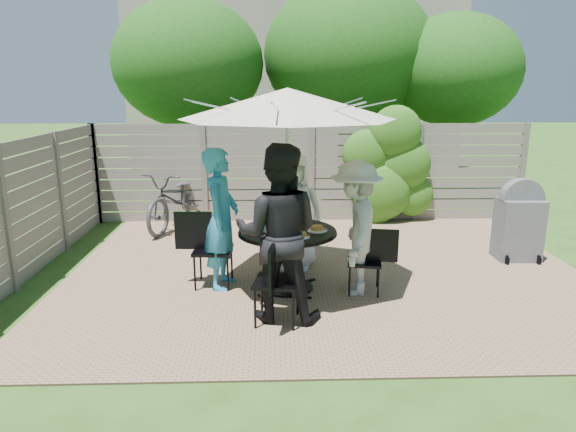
{
  "coord_description": "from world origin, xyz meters",
  "views": [
    {
      "loc": [
        -0.75,
        -6.47,
        2.5
      ],
      "look_at": [
        -0.55,
        -0.21,
        0.91
      ],
      "focal_mm": 32.0,
      "sensor_mm": 36.0,
      "label": 1
    }
  ],
  "objects_px": {
    "plate_extra": "(300,235)",
    "coffee_cup": "(297,221)",
    "bbq_grill": "(519,223)",
    "patio_table": "(288,248)",
    "chair_back": "(296,245)",
    "chair_right": "(365,274)",
    "person_left": "(221,219)",
    "syrup_jug": "(283,222)",
    "plate_back": "(291,221)",
    "plate_right": "(317,229)",
    "glass_left": "(265,226)",
    "person_front": "(278,234)",
    "bicycle": "(177,199)",
    "chair_left": "(212,264)",
    "chair_front": "(277,298)",
    "glass_front": "(294,230)",
    "umbrella": "(287,104)",
    "person_back": "(295,212)",
    "plate_front": "(284,236)",
    "glass_back": "(282,219)",
    "person_right": "(356,228)"
  },
  "relations": [
    {
      "from": "plate_front",
      "to": "bicycle",
      "type": "relative_size",
      "value": 0.13
    },
    {
      "from": "glass_front",
      "to": "coffee_cup",
      "type": "xyz_separation_m",
      "value": [
        0.07,
        0.47,
        -0.01
      ]
    },
    {
      "from": "person_back",
      "to": "glass_left",
      "type": "bearing_deg",
      "value": -105.52
    },
    {
      "from": "patio_table",
      "to": "person_right",
      "type": "distance_m",
      "value": 0.88
    },
    {
      "from": "glass_front",
      "to": "chair_left",
      "type": "bearing_deg",
      "value": 157.76
    },
    {
      "from": "plate_extra",
      "to": "plate_right",
      "type": "bearing_deg",
      "value": 50.33
    },
    {
      "from": "chair_back",
      "to": "plate_back",
      "type": "distance_m",
      "value": 0.8
    },
    {
      "from": "glass_front",
      "to": "coffee_cup",
      "type": "relative_size",
      "value": 1.17
    },
    {
      "from": "glass_back",
      "to": "coffee_cup",
      "type": "relative_size",
      "value": 1.17
    },
    {
      "from": "syrup_jug",
      "to": "chair_right",
      "type": "bearing_deg",
      "value": -11.52
    },
    {
      "from": "glass_front",
      "to": "bbq_grill",
      "type": "distance_m",
      "value": 3.61
    },
    {
      "from": "glass_front",
      "to": "plate_back",
      "type": "bearing_deg",
      "value": 90.9
    },
    {
      "from": "plate_back",
      "to": "bbq_grill",
      "type": "distance_m",
      "value": 3.44
    },
    {
      "from": "patio_table",
      "to": "bicycle",
      "type": "bearing_deg",
      "value": 122.12
    },
    {
      "from": "plate_right",
      "to": "coffee_cup",
      "type": "bearing_deg",
      "value": 131.05
    },
    {
      "from": "plate_back",
      "to": "glass_front",
      "type": "distance_m",
      "value": 0.63
    },
    {
      "from": "person_back",
      "to": "plate_extra",
      "type": "height_order",
      "value": "person_back"
    },
    {
      "from": "person_back",
      "to": "glass_back",
      "type": "height_order",
      "value": "person_back"
    },
    {
      "from": "chair_back",
      "to": "chair_right",
      "type": "distance_m",
      "value": 1.36
    },
    {
      "from": "plate_right",
      "to": "glass_left",
      "type": "relative_size",
      "value": 1.86
    },
    {
      "from": "bbq_grill",
      "to": "person_front",
      "type": "bearing_deg",
      "value": -150.93
    },
    {
      "from": "chair_left",
      "to": "chair_front",
      "type": "bearing_deg",
      "value": -51.11
    },
    {
      "from": "person_left",
      "to": "umbrella",
      "type": "bearing_deg",
      "value": -90.0
    },
    {
      "from": "plate_right",
      "to": "bicycle",
      "type": "bearing_deg",
      "value": 126.23
    },
    {
      "from": "plate_back",
      "to": "coffee_cup",
      "type": "distance_m",
      "value": 0.18
    },
    {
      "from": "chair_left",
      "to": "person_back",
      "type": "bearing_deg",
      "value": 34.55
    },
    {
      "from": "person_back",
      "to": "coffee_cup",
      "type": "bearing_deg",
      "value": -80.69
    },
    {
      "from": "person_front",
      "to": "plate_extra",
      "type": "relative_size",
      "value": 8.09
    },
    {
      "from": "glass_front",
      "to": "umbrella",
      "type": "bearing_deg",
      "value": 103.29
    },
    {
      "from": "person_left",
      "to": "syrup_jug",
      "type": "height_order",
      "value": "person_left"
    },
    {
      "from": "person_right",
      "to": "bicycle",
      "type": "relative_size",
      "value": 0.82
    },
    {
      "from": "glass_left",
      "to": "chair_back",
      "type": "bearing_deg",
      "value": 67.59
    },
    {
      "from": "person_front",
      "to": "glass_back",
      "type": "relative_size",
      "value": 13.87
    },
    {
      "from": "chair_right",
      "to": "syrup_jug",
      "type": "bearing_deg",
      "value": -1.85
    },
    {
      "from": "patio_table",
      "to": "person_right",
      "type": "bearing_deg",
      "value": -8.71
    },
    {
      "from": "chair_back",
      "to": "chair_right",
      "type": "xyz_separation_m",
      "value": [
        0.81,
        -1.1,
        -0.04
      ]
    },
    {
      "from": "chair_left",
      "to": "chair_right",
      "type": "relative_size",
      "value": 1.19
    },
    {
      "from": "patio_table",
      "to": "chair_back",
      "type": "xyz_separation_m",
      "value": [
        0.15,
        0.95,
        -0.26
      ]
    },
    {
      "from": "umbrella",
      "to": "plate_extra",
      "type": "xyz_separation_m",
      "value": [
        0.13,
        -0.32,
        -1.49
      ]
    },
    {
      "from": "plate_extra",
      "to": "glass_front",
      "type": "distance_m",
      "value": 0.1
    },
    {
      "from": "plate_extra",
      "to": "coffee_cup",
      "type": "distance_m",
      "value": 0.53
    },
    {
      "from": "patio_table",
      "to": "syrup_jug",
      "type": "relative_size",
      "value": 8.53
    },
    {
      "from": "plate_extra",
      "to": "coffee_cup",
      "type": "height_order",
      "value": "coffee_cup"
    },
    {
      "from": "plate_extra",
      "to": "bicycle",
      "type": "xyz_separation_m",
      "value": [
        -2.02,
        3.33,
        -0.28
      ]
    },
    {
      "from": "plate_back",
      "to": "bbq_grill",
      "type": "bearing_deg",
      "value": 11.51
    },
    {
      "from": "plate_front",
      "to": "bbq_grill",
      "type": "height_order",
      "value": "bbq_grill"
    },
    {
      "from": "bbq_grill",
      "to": "patio_table",
      "type": "bearing_deg",
      "value": -161.72
    },
    {
      "from": "syrup_jug",
      "to": "bbq_grill",
      "type": "relative_size",
      "value": 0.13
    },
    {
      "from": "chair_back",
      "to": "bbq_grill",
      "type": "height_order",
      "value": "bbq_grill"
    },
    {
      "from": "person_back",
      "to": "plate_back",
      "type": "distance_m",
      "value": 0.47
    }
  ]
}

